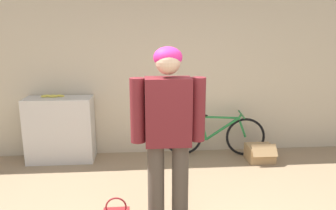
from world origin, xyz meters
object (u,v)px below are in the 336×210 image
banana (53,96)px  cardboard_box (260,153)px  bicycle (214,135)px  person (168,125)px

banana → cardboard_box: (3.08, -0.30, -0.87)m
bicycle → banana: 2.52m
banana → person: bearing=-50.2°
person → banana: person is taller
person → banana: (-1.56, 1.86, -0.06)m
person → cardboard_box: person is taller
banana → cardboard_box: 3.22m
bicycle → banana: bearing=-174.1°
banana → cardboard_box: size_ratio=0.85×
person → cardboard_box: (1.53, 1.56, -0.93)m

